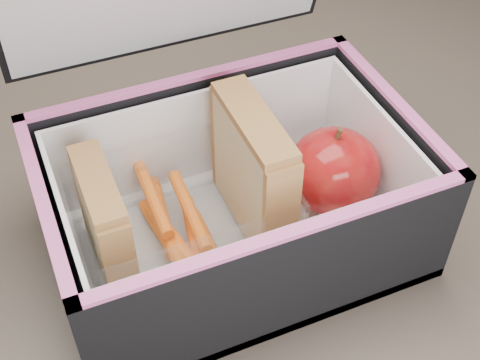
# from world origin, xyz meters

# --- Properties ---
(kitchen_table) EXTENTS (1.20, 0.80, 0.75)m
(kitchen_table) POSITION_xyz_m (0.00, 0.00, 0.66)
(kitchen_table) COLOR #51433C
(kitchen_table) RESTS_ON ground
(lunch_bag) EXTENTS (0.29, 0.25, 0.29)m
(lunch_bag) POSITION_xyz_m (-0.07, 0.02, 0.81)
(lunch_bag) COLOR black
(lunch_bag) RESTS_ON kitchen_table
(plastic_tub) EXTENTS (0.16, 0.12, 0.07)m
(plastic_tub) POSITION_xyz_m (-0.11, 0.03, 0.80)
(plastic_tub) COLOR white
(plastic_tub) RESTS_ON lunch_bag
(sandwich_left) EXTENTS (0.02, 0.08, 0.09)m
(sandwich_left) POSITION_xyz_m (-0.17, 0.03, 0.81)
(sandwich_left) COLOR tan
(sandwich_left) RESTS_ON plastic_tub
(sandwich_right) EXTENTS (0.03, 0.10, 0.11)m
(sandwich_right) POSITION_xyz_m (-0.05, 0.03, 0.82)
(sandwich_right) COLOR tan
(sandwich_right) RESTS_ON plastic_tub
(carrot_sticks) EXTENTS (0.05, 0.15, 0.03)m
(carrot_sticks) POSITION_xyz_m (-0.12, 0.02, 0.78)
(carrot_sticks) COLOR orange
(carrot_sticks) RESTS_ON plastic_tub
(paper_napkin) EXTENTS (0.09, 0.09, 0.01)m
(paper_napkin) POSITION_xyz_m (0.02, 0.01, 0.77)
(paper_napkin) COLOR white
(paper_napkin) RESTS_ON lunch_bag
(red_apple) EXTENTS (0.10, 0.10, 0.08)m
(red_apple) POSITION_xyz_m (0.02, 0.01, 0.81)
(red_apple) COLOR #8B000B
(red_apple) RESTS_ON paper_napkin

